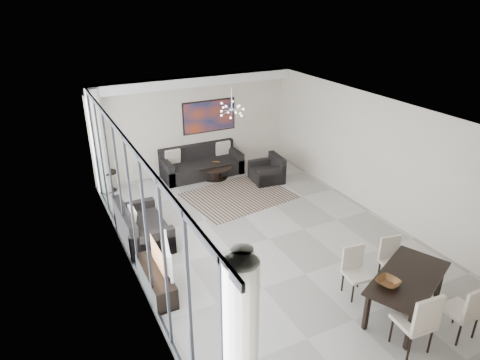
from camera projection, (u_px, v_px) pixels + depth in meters
room_shell at (289, 176)px, 9.22m from camera, size 6.00×9.00×2.90m
window_wall at (136, 208)px, 7.85m from camera, size 0.37×8.95×2.90m
soffit at (194, 81)px, 11.98m from camera, size 5.98×0.40×0.26m
painting at (209, 116)px, 12.79m from camera, size 1.68×0.04×0.98m
chandelier at (232, 110)px, 10.81m from camera, size 0.66×0.66×0.71m
rug at (238, 196)px, 11.61m from camera, size 2.91×2.39×0.01m
coffee_table at (214, 171)px, 12.65m from camera, size 1.09×1.09×0.38m
bowl_coffee at (216, 164)px, 12.60m from camera, size 0.29×0.29×0.08m
sofa_main at (201, 165)px, 12.83m from camera, size 2.37×0.97×0.86m
loveseat at (141, 229)px, 9.46m from camera, size 0.94×1.68×0.84m
armchair at (268, 172)px, 12.44m from camera, size 0.91×0.96×0.74m
side_table at (110, 178)px, 11.75m from camera, size 0.42×0.42×0.58m
tv_console at (156, 280)px, 7.92m from camera, size 0.40×1.41×0.44m
television at (163, 256)px, 7.76m from camera, size 0.31×0.95×0.55m
dining_table at (408, 281)px, 7.19m from camera, size 1.99×1.55×0.74m
dining_chair_sw at (420, 320)px, 6.38m from camera, size 0.56×0.56×1.11m
dining_chair_se at (467, 309)px, 6.66m from camera, size 0.48×0.48×1.03m
dining_chair_nw at (355, 267)px, 7.74m from camera, size 0.49×0.49×0.94m
dining_chair_ne at (391, 257)px, 8.07m from camera, size 0.50×0.50×0.92m
bowl_dining at (388, 283)px, 6.95m from camera, size 0.44×0.44×0.09m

